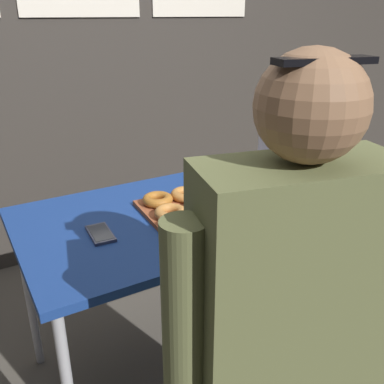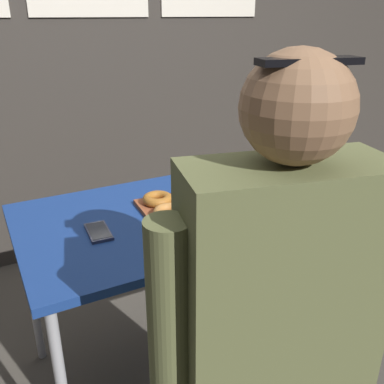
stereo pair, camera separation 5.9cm
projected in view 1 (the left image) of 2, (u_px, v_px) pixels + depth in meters
name	position (u px, v px, depth m)	size (l,w,h in m)	color
ground_plane	(192.00, 355.00, 1.84)	(12.00, 12.00, 0.00)	#4C473F
back_wall	(79.00, 10.00, 2.25)	(6.00, 0.11, 2.74)	#38332D
folding_table	(192.00, 219.00, 1.58)	(1.23, 0.68, 0.70)	navy
donut_box	(193.00, 203.00, 1.54)	(0.39, 0.28, 0.05)	brown
coffee_urn	(281.00, 145.00, 1.72)	(0.19, 0.21, 0.36)	silver
cell_phone	(100.00, 234.00, 1.36)	(0.08, 0.14, 0.01)	#2D334C
person_seated	(284.00, 353.00, 1.00)	(0.57, 0.31, 1.31)	#33332D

